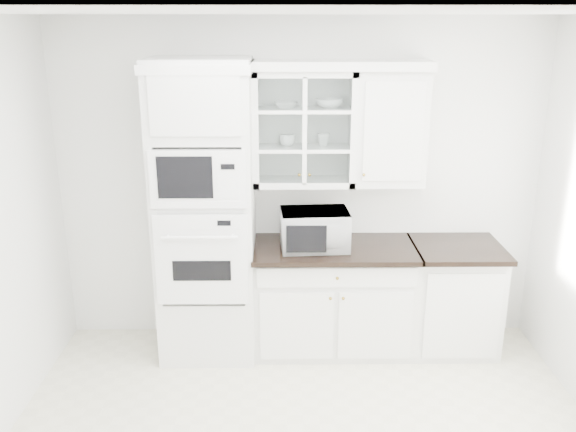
{
  "coord_description": "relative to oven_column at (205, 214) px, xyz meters",
  "views": [
    {
      "loc": [
        -0.14,
        -3.17,
        2.67
      ],
      "look_at": [
        -0.1,
        1.05,
        1.3
      ],
      "focal_mm": 38.0,
      "sensor_mm": 36.0,
      "label": 1
    }
  ],
  "objects": [
    {
      "name": "bowl_b",
      "position": [
        0.98,
        0.18,
        0.84
      ],
      "size": [
        0.22,
        0.22,
        0.07
      ],
      "primitive_type": "imported",
      "rotation": [
        0.0,
        0.0,
        0.04
      ],
      "color": "white",
      "rests_on": "upper_cabinet_glass"
    },
    {
      "name": "upper_cabinet_solid",
      "position": [
        1.46,
        0.17,
        0.65
      ],
      "size": [
        0.55,
        0.33,
        0.9
      ],
      "primitive_type": "cube",
      "color": "silver",
      "rests_on": "room_shell"
    },
    {
      "name": "upper_cabinet_glass",
      "position": [
        0.78,
        0.17,
        0.65
      ],
      "size": [
        0.8,
        0.33,
        0.9
      ],
      "color": "silver",
      "rests_on": "room_shell"
    },
    {
      "name": "base_cabinet_run",
      "position": [
        1.03,
        0.03,
        -0.74
      ],
      "size": [
        1.32,
        0.67,
        0.92
      ],
      "color": "silver",
      "rests_on": "ground"
    },
    {
      "name": "countertop_microwave",
      "position": [
        0.86,
        -0.01,
        -0.13
      ],
      "size": [
        0.56,
        0.48,
        0.31
      ],
      "primitive_type": "imported",
      "rotation": [
        0.0,
        0.0,
        3.21
      ],
      "color": "white",
      "rests_on": "base_cabinet_run"
    },
    {
      "name": "cup_b",
      "position": [
        0.94,
        0.18,
        0.56
      ],
      "size": [
        0.11,
        0.11,
        0.1
      ],
      "primitive_type": "imported",
      "rotation": [
        0.0,
        0.0,
        0.02
      ],
      "color": "white",
      "rests_on": "upper_cabinet_glass"
    },
    {
      "name": "cup_a",
      "position": [
        0.65,
        0.17,
        0.56
      ],
      "size": [
        0.13,
        0.13,
        0.09
      ],
      "primitive_type": "imported",
      "rotation": [
        0.0,
        0.0,
        0.15
      ],
      "color": "white",
      "rests_on": "upper_cabinet_glass"
    },
    {
      "name": "room_shell",
      "position": [
        0.75,
        -0.99,
        0.58
      ],
      "size": [
        4.0,
        3.5,
        2.7
      ],
      "color": "white",
      "rests_on": "ground"
    },
    {
      "name": "oven_column",
      "position": [
        0.0,
        0.0,
        0.0
      ],
      "size": [
        0.76,
        0.68,
        2.4
      ],
      "color": "silver",
      "rests_on": "ground"
    },
    {
      "name": "extra_base_cabinet",
      "position": [
        2.03,
        0.03,
        -0.74
      ],
      "size": [
        0.72,
        0.67,
        0.92
      ],
      "color": "silver",
      "rests_on": "ground"
    },
    {
      "name": "crown_molding",
      "position": [
        0.68,
        0.14,
        1.14
      ],
      "size": [
        2.14,
        0.38,
        0.07
      ],
      "primitive_type": "cube",
      "color": "white",
      "rests_on": "room_shell"
    },
    {
      "name": "bowl_a",
      "position": [
        0.64,
        0.17,
        0.83
      ],
      "size": [
        0.2,
        0.2,
        0.05
      ],
      "primitive_type": "imported",
      "rotation": [
        0.0,
        0.0,
        0.06
      ],
      "color": "white",
      "rests_on": "upper_cabinet_glass"
    }
  ]
}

